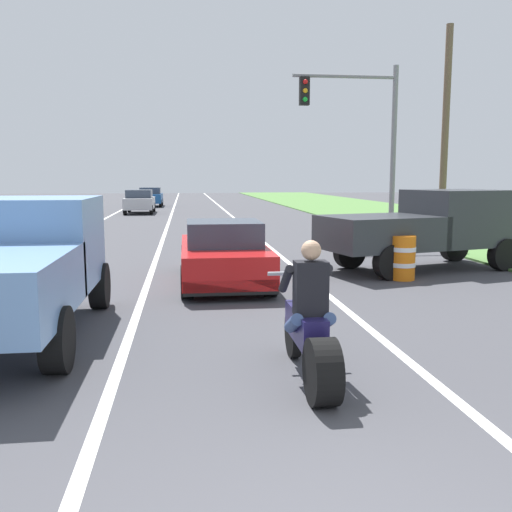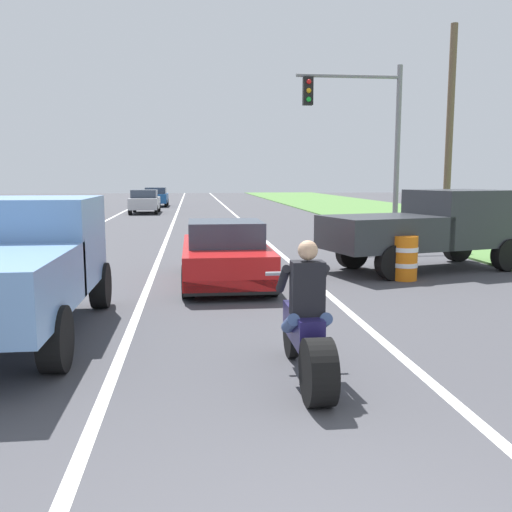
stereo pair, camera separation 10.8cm
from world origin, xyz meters
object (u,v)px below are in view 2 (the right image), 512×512
Objects in this scene: pickup_truck_left_lane_light_blue at (17,261)px; distant_car_far_ahead at (145,201)px; motorcycle_with_rider at (307,332)px; sports_car_red at (225,254)px; pickup_truck_right_shoulder_dark_grey at (428,226)px; distant_car_further_ahead at (156,197)px; traffic_light_mast_near at (368,128)px; construction_barrel_nearest at (405,258)px; construction_barrel_mid at (356,236)px.

pickup_truck_left_lane_light_blue reaches higher than distant_car_far_ahead.
sports_car_red is at bearing 94.97° from motorcycle_with_rider.
distant_car_further_ahead is at bearing 105.10° from pickup_truck_right_shoulder_dark_grey.
traffic_light_mast_near is at bearing 50.98° from pickup_truck_left_lane_light_blue.
motorcycle_with_rider is 13.96m from traffic_light_mast_near.
construction_barrel_nearest and construction_barrel_mid have the same top height.
motorcycle_with_rider reaches higher than distant_car_further_ahead.
sports_car_red is 6.28m from construction_barrel_mid.
motorcycle_with_rider reaches higher than construction_barrel_mid.
pickup_truck_right_shoulder_dark_grey is (4.56, 7.33, 0.51)m from motorcycle_with_rider.
sports_car_red is 4.30× the size of construction_barrel_mid.
traffic_light_mast_near is at bearing 51.42° from sports_car_red.
construction_barrel_mid is at bearing 46.80° from sports_car_red.
pickup_truck_right_shoulder_dark_grey is at bearing 31.05° from pickup_truck_left_lane_light_blue.
pickup_truck_right_shoulder_dark_grey is 0.86× the size of traffic_light_mast_near.
motorcycle_with_rider is 8.65m from pickup_truck_right_shoulder_dark_grey.
sports_car_red is (-0.54, 6.19, 0.04)m from motorcycle_with_rider.
pickup_truck_right_shoulder_dark_grey is at bearing -74.90° from distant_car_further_ahead.
sports_car_red is 5.24m from pickup_truck_right_shoulder_dark_grey.
pickup_truck_left_lane_light_blue is 28.33m from distant_car_far_ahead.
traffic_light_mast_near is 27.96m from distant_car_further_ahead.
construction_barrel_mid is (-0.92, -1.96, -3.42)m from traffic_light_mast_near.
construction_barrel_nearest is (4.03, -0.14, -0.13)m from sports_car_red.
construction_barrel_mid is (-0.80, 3.43, -0.60)m from pickup_truck_right_shoulder_dark_grey.
pickup_truck_left_lane_light_blue is 8.16m from construction_barrel_nearest.
construction_barrel_nearest is at bearing 27.21° from pickup_truck_left_lane_light_blue.
pickup_truck_right_shoulder_dark_grey is 24.93m from distant_car_far_ahead.
pickup_truck_left_lane_light_blue is 4.80× the size of construction_barrel_nearest.
traffic_light_mast_near is at bearing 79.92° from construction_barrel_nearest.
construction_barrel_nearest is at bearing -1.92° from sports_car_red.
motorcycle_with_rider is at bearing -110.18° from traffic_light_mast_near.
distant_car_further_ahead is at bearing 96.03° from sports_car_red.
distant_car_further_ahead is (0.21, 8.46, 0.00)m from distant_car_far_ahead.
traffic_light_mast_near reaches higher than sports_car_red.
sports_car_red is 33.11m from distant_car_further_ahead.
pickup_truck_right_shoulder_dark_grey is at bearing -91.28° from traffic_light_mast_near.
construction_barrel_mid is 21.44m from distant_car_far_ahead.
motorcycle_with_rider is 0.55× the size of distant_car_further_ahead.
sports_car_red is 8.99m from traffic_light_mast_near.
construction_barrel_nearest is (7.24, 3.72, -0.60)m from pickup_truck_left_lane_light_blue.
pickup_truck_right_shoulder_dark_grey is 6.09m from traffic_light_mast_near.
distant_car_far_ahead reaches higher than construction_barrel_mid.
sports_car_red is at bearing -133.20° from construction_barrel_mid.
motorcycle_with_rider reaches higher than distant_car_far_ahead.
pickup_truck_left_lane_light_blue reaches higher than construction_barrel_nearest.
sports_car_red is at bearing 178.08° from construction_barrel_nearest.
pickup_truck_left_lane_light_blue is 0.80× the size of traffic_light_mast_near.
sports_car_red is 1.08× the size of distant_car_further_ahead.
distant_car_far_ahead is at bearing 107.41° from construction_barrel_nearest.
distant_car_far_ahead is (-4.22, 30.66, 0.18)m from motorcycle_with_rider.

